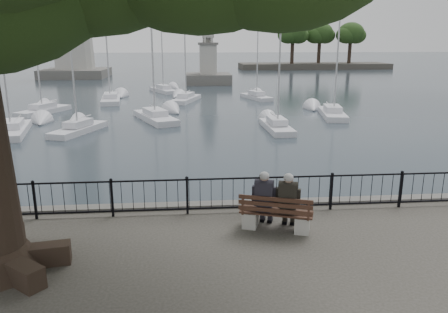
{
  "coord_description": "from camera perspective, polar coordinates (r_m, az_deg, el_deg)",
  "views": [
    {
      "loc": [
        -0.97,
        -8.67,
        4.59
      ],
      "look_at": [
        0.0,
        2.5,
        1.6
      ],
      "focal_mm": 35.0,
      "sensor_mm": 36.0,
      "label": 1
    }
  ],
  "objects": [
    {
      "name": "sailboat_e",
      "position": [
        37.45,
        -22.53,
        5.75
      ],
      "size": [
        3.36,
        5.11,
        11.31
      ],
      "color": "silver",
      "rests_on": "ground"
    },
    {
      "name": "railing",
      "position": [
        11.91,
        0.0,
        -4.84
      ],
      "size": [
        22.06,
        0.06,
        1.0
      ],
      "color": "black",
      "rests_on": "ground"
    },
    {
      "name": "lion_monument",
      "position": [
        58.78,
        -2.09,
        11.6
      ],
      "size": [
        5.86,
        5.86,
        8.68
      ],
      "color": "#52514E",
      "rests_on": "ground"
    },
    {
      "name": "sailboat_d",
      "position": [
        34.15,
        13.97,
        5.56
      ],
      "size": [
        2.48,
        5.7,
        9.14
      ],
      "color": "silver",
      "rests_on": "ground"
    },
    {
      "name": "person_right",
      "position": [
        10.96,
        8.37,
        -6.06
      ],
      "size": [
        0.6,
        0.82,
        1.51
      ],
      "color": "black",
      "rests_on": "ground"
    },
    {
      "name": "sailboat_i",
      "position": [
        29.91,
        -25.85,
        3.3
      ],
      "size": [
        2.62,
        5.7,
        11.12
      ],
      "color": "silver",
      "rests_on": "ground"
    },
    {
      "name": "sailboat_j",
      "position": [
        42.4,
        -14.56,
        7.36
      ],
      "size": [
        2.34,
        5.98,
        12.25
      ],
      "color": "silver",
      "rests_on": "ground"
    },
    {
      "name": "sailboat_b",
      "position": [
        31.82,
        -8.97,
        5.25
      ],
      "size": [
        3.66,
        5.99,
        11.81
      ],
      "color": "silver",
      "rests_on": "ground"
    },
    {
      "name": "sailboat_g",
      "position": [
        43.36,
        4.23,
        7.89
      ],
      "size": [
        2.71,
        4.9,
        9.03
      ],
      "color": "silver",
      "rests_on": "ground"
    },
    {
      "name": "person_left",
      "position": [
        11.02,
        5.33,
        -5.83
      ],
      "size": [
        0.6,
        0.82,
        1.51
      ],
      "color": "black",
      "rests_on": "ground"
    },
    {
      "name": "far_shore",
      "position": [
        92.04,
        12.14,
        13.63
      ],
      "size": [
        30.0,
        8.6,
        9.18
      ],
      "color": "#36332D",
      "rests_on": "ground"
    },
    {
      "name": "harbor",
      "position": [
        12.77,
        -0.2,
        -8.56
      ],
      "size": [
        260.0,
        260.0,
        1.2
      ],
      "color": "#52514E",
      "rests_on": "ground"
    },
    {
      "name": "bench",
      "position": [
        11.02,
        6.78,
        -7.9
      ],
      "size": [
        1.88,
        1.1,
        0.95
      ],
      "color": "#9E9C94",
      "rests_on": "ground"
    },
    {
      "name": "sailboat_f",
      "position": [
        41.62,
        -4.97,
        7.59
      ],
      "size": [
        2.99,
        5.37,
        9.94
      ],
      "color": "silver",
      "rests_on": "ground"
    },
    {
      "name": "sailboat_c",
      "position": [
        28.3,
        6.9,
        4.1
      ],
      "size": [
        1.49,
        4.88,
        10.21
      ],
      "color": "silver",
      "rests_on": "ground"
    },
    {
      "name": "sailboat_a",
      "position": [
        28.78,
        -18.46,
        3.59
      ],
      "size": [
        2.93,
        4.91,
        9.65
      ],
      "color": "silver",
      "rests_on": "ground"
    },
    {
      "name": "sailboat_h",
      "position": [
        49.48,
        -7.9,
        8.77
      ],
      "size": [
        3.49,
        5.31,
        13.04
      ],
      "color": "silver",
      "rests_on": "ground"
    }
  ]
}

